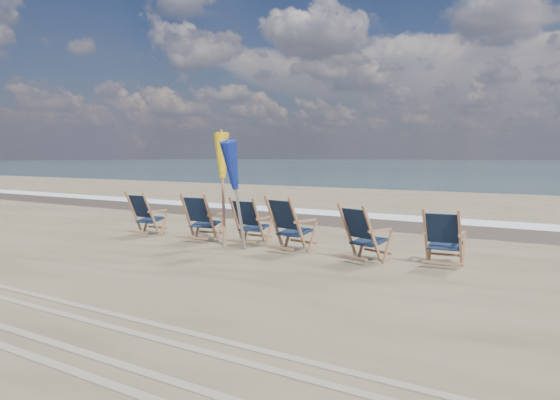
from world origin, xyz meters
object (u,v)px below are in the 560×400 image
(beach_chair_4, at_px, (372,235))
(umbrella_yellow, at_px, (223,161))
(beach_chair_1, at_px, (210,218))
(beach_chair_2, at_px, (259,222))
(umbrella_blue, at_px, (237,169))
(beach_chair_5, at_px, (460,239))
(beach_chair_0, at_px, (151,214))
(beach_chair_3, at_px, (297,226))

(beach_chair_4, relative_size, umbrella_yellow, 0.45)
(beach_chair_1, bearing_deg, umbrella_yellow, 159.85)
(beach_chair_1, xyz_separation_m, umbrella_yellow, (0.42, -0.09, 1.11))
(beach_chair_2, xyz_separation_m, umbrella_blue, (-0.01, -0.60, 1.00))
(beach_chair_4, height_order, beach_chair_5, beach_chair_4)
(beach_chair_4, relative_size, umbrella_blue, 0.48)
(beach_chair_0, distance_m, beach_chair_1, 1.55)
(beach_chair_1, xyz_separation_m, beach_chair_4, (3.54, -0.27, -0.01))
(beach_chair_4, height_order, umbrella_blue, umbrella_blue)
(beach_chair_2, distance_m, umbrella_blue, 1.17)
(beach_chair_0, relative_size, beach_chair_3, 0.94)
(beach_chair_1, relative_size, umbrella_blue, 0.49)
(beach_chair_0, height_order, beach_chair_3, beach_chair_3)
(beach_chair_1, relative_size, beach_chair_5, 1.06)
(beach_chair_3, height_order, beach_chair_5, beach_chair_3)
(beach_chair_3, bearing_deg, beach_chair_2, -7.65)
(beach_chair_2, relative_size, beach_chair_3, 0.91)
(beach_chair_4, xyz_separation_m, umbrella_blue, (-2.51, -0.15, 0.99))
(umbrella_yellow, distance_m, umbrella_blue, 0.71)
(beach_chair_0, xyz_separation_m, beach_chair_5, (6.30, 0.31, -0.02))
(beach_chair_0, height_order, umbrella_yellow, umbrella_yellow)
(beach_chair_4, distance_m, beach_chair_5, 1.30)
(umbrella_blue, bearing_deg, beach_chair_2, 88.59)
(beach_chair_5, xyz_separation_m, umbrella_yellow, (-4.33, -0.30, 1.14))
(beach_chair_2, height_order, beach_chair_3, beach_chair_3)
(beach_chair_2, bearing_deg, umbrella_yellow, 20.39)
(beach_chair_0, distance_m, umbrella_blue, 2.78)
(beach_chair_1, xyz_separation_m, umbrella_blue, (1.03, -0.42, 0.98))
(beach_chair_3, height_order, umbrella_yellow, umbrella_yellow)
(beach_chair_0, relative_size, beach_chair_4, 1.00)
(beach_chair_2, height_order, umbrella_yellow, umbrella_yellow)
(beach_chair_2, distance_m, beach_chair_4, 2.54)
(beach_chair_1, bearing_deg, beach_chair_5, 174.64)
(beach_chair_1, bearing_deg, umbrella_blue, 149.74)
(beach_chair_3, relative_size, umbrella_blue, 0.51)
(beach_chair_0, distance_m, beach_chair_4, 5.09)
(beach_chair_0, distance_m, umbrella_yellow, 2.26)
(beach_chair_1, relative_size, umbrella_yellow, 0.46)
(umbrella_yellow, xyz_separation_m, umbrella_blue, (0.61, -0.33, -0.13))
(beach_chair_0, relative_size, beach_chair_1, 0.98)
(beach_chair_1, height_order, beach_chair_4, beach_chair_1)
(umbrella_yellow, bearing_deg, umbrella_blue, -28.58)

